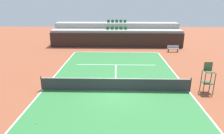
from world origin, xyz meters
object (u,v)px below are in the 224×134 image
object	(u,v)px
tennis_ball_0	(36,123)
player_bench	(173,48)
tennis_net	(115,84)
umpire_chair	(208,76)

from	to	relation	value
tennis_ball_0	player_bench	bearing A→B (deg)	55.09
player_bench	tennis_ball_0	world-z (taller)	player_bench
tennis_net	player_bench	size ratio (longest dim) A/B	7.39
umpire_chair	tennis_ball_0	xyz separation A→B (m)	(-10.93, -4.42, -1.14)
tennis_net	umpire_chair	world-z (taller)	umpire_chair
tennis_net	player_bench	world-z (taller)	tennis_net
player_bench	tennis_ball_0	distance (m)	20.47
umpire_chair	tennis_net	bearing A→B (deg)	-179.52
tennis_net	tennis_ball_0	world-z (taller)	tennis_net
umpire_chair	tennis_ball_0	bearing A→B (deg)	-157.97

